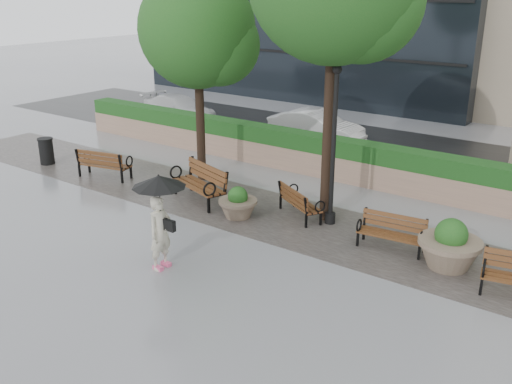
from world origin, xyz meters
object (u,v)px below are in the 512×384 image
Objects in this scene: trash_bin at (46,152)px; car_right at (316,127)px; car_left at (179,109)px; lamppost at (333,157)px; planter_right at (449,249)px; bench_2 at (300,208)px; bench_0 at (105,170)px; pedestrian at (160,213)px; bench_3 at (391,240)px; planter_left at (238,205)px; bench_1 at (200,191)px.

trash_bin is 10.36m from car_right.
lamppost is at bearing -112.88° from car_left.
planter_right is at bearing -11.17° from lamppost.
planter_right is 0.36× the size of car_right.
bench_2 is 4.36m from planter_right.
bench_0 reaches higher than bench_2.
pedestrian is (2.76, -11.52, 0.68)m from car_right.
planter_right reaches higher than bench_3.
planter_left is 0.75× the size of planter_right.
planter_left reaches higher than bench_2.
bench_1 reaches higher than planter_left.
planter_right is 11.13m from car_right.
lamppost is at bearing -147.53° from car_right.
lamppost is at bearing 29.06° from bench_1.
bench_0 is 9.94m from bench_3.
bench_0 is at bearing 59.94° from pedestrian.
bench_3 is 4.28m from planter_left.
trash_bin reaches higher than bench_2.
bench_0 is at bearing 3.44° from trash_bin.
bench_1 is 0.99× the size of pedestrian.
bench_3 is 0.42× the size of car_right.
planter_left is 5.70m from planter_right.
bench_1 is 0.51× the size of lamppost.
pedestrian is (-0.93, -4.38, 1.08)m from bench_2.
bench_1 is at bearing 176.03° from bench_3.
car_left is at bearing 154.29° from planter_right.
bench_1 is at bearing 3.21° from trash_bin.
car_left reaches higher than planter_right.
car_left is at bearing 140.75° from planter_left.
lamppost reaches higher than bench_0.
trash_bin is at bearing 35.78° from bench_2.
car_right is (-4.59, 7.05, -1.21)m from lamppost.
bench_1 is 0.52× the size of car_left.
pedestrian is at bearing -144.07° from planter_right.
car_left is 1.90× the size of pedestrian.
trash_bin is 0.21× the size of lamppost.
bench_0 is at bearing 178.92° from planter_left.
lamppost is at bearing 157.83° from bench_3.
planter_left is (1.68, -0.32, 0.02)m from bench_1.
trash_bin is 7.88m from car_left.
bench_0 is 2.12× the size of trash_bin.
car_right is at bearing -33.12° from bench_2.
bench_1 is 2.41× the size of trash_bin.
planter_right is at bearing 2.06° from trash_bin.
bench_0 is 0.48× the size of car_right.
car_left reaches higher than bench_3.
bench_0 is 0.87× the size of pedestrian.
lamppost is at bearing -22.79° from pedestrian.
planter_right is 0.34× the size of lamppost.
planter_left is 0.25× the size of lamppost.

